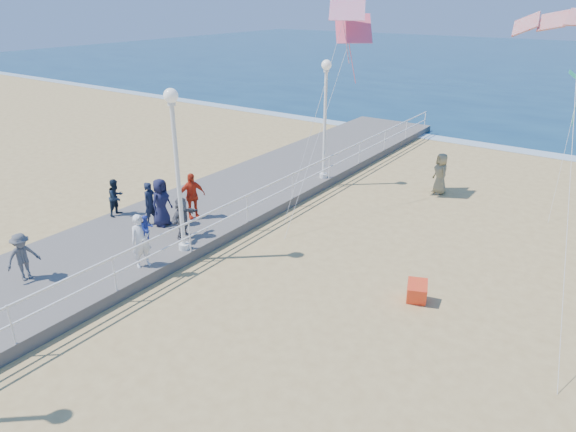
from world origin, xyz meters
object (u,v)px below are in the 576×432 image
Objects in this scene: toddler_held at (147,228)px; spectator_2 at (23,257)px; spectator_7 at (116,197)px; spectator_4 at (161,202)px; box_kite at (417,293)px; woman_holding_toddler at (141,241)px; spectator_0 at (150,203)px; beach_walker_c at (441,174)px; spectator_5 at (182,218)px; lamp_post_mid at (176,155)px; spectator_3 at (192,196)px; lamp_post_far at (325,108)px.

toddler_held is 3.65m from spectator_2.
spectator_7 is at bearing 82.60° from toddler_held.
spectator_4 is 9.60m from box_kite.
woman_holding_toddler is at bearing -34.55° from spectator_2.
spectator_2 is at bearing 157.21° from toddler_held.
toddler_held is at bearing -26.31° from woman_holding_toddler.
box_kite is (9.86, 6.06, -0.84)m from spectator_2.
beach_walker_c is (7.32, 10.28, -0.28)m from spectator_0.
spectator_5 reaches higher than box_kite.
spectator_3 is at bearing 128.05° from lamp_post_mid.
spectator_2 is at bearing 150.28° from spectator_5.
spectator_2 is 5.09m from spectator_7.
lamp_post_far is 5.93m from beach_walker_c.
spectator_3 reaches higher than beach_walker_c.
spectator_0 is (-2.51, -8.16, -2.46)m from lamp_post_far.
toddler_held is 0.57× the size of spectator_2.
toddler_held is at bearing -134.82° from spectator_0.
spectator_2 is 0.80× the size of beach_walker_c.
spectator_7 is at bearing 27.48° from spectator_2.
spectator_3 is (-1.43, 3.64, 0.03)m from woman_holding_toddler.
spectator_0 is 0.90× the size of spectator_3.
toddler_held is 3.85m from spectator_3.
spectator_7 is (-4.25, -8.34, -2.54)m from lamp_post_far.
lamp_post_mid is 9.00m from lamp_post_far.
spectator_7 is 11.77m from box_kite.
box_kite is at bearing -90.31° from spectator_5.
spectator_4 is 1.20× the size of spectator_5.
lamp_post_mid is 3.31× the size of spectator_0.
spectator_0 is at bearing 74.89° from spectator_5.
lamp_post_mid is 3.56× the size of spectator_5.
toddler_held is (-0.06, -10.40, -1.99)m from lamp_post_far.
spectator_3 is 1.00× the size of spectator_4.
woman_holding_toddler reaches higher than spectator_0.
lamp_post_mid is 12.43m from beach_walker_c.
spectator_4 is (0.43, 0.13, 0.09)m from spectator_0.
spectator_0 is 4.94m from spectator_2.
lamp_post_mid is at bearing 173.38° from box_kite.
spectator_5 is (0.95, -1.43, -0.15)m from spectator_3.
toddler_held is at bearing -126.98° from spectator_7.
spectator_4 is (0.37, 5.08, 0.15)m from spectator_2.
lamp_post_far reaches higher than woman_holding_toddler.
box_kite is (11.67, 1.30, -0.82)m from spectator_7.
spectator_7 is (-2.61, -1.44, -0.17)m from spectator_3.
lamp_post_mid is 2.96× the size of spectator_4.
spectator_4 is at bearing 59.10° from toddler_held.
toddler_held is at bearing -90.30° from lamp_post_far.
lamp_post_mid is 8.38m from box_kite.
woman_holding_toddler is 1.16× the size of spectator_2.
woman_holding_toddler is at bearing -138.48° from spectator_0.
spectator_4 is (-2.07, 0.97, -2.36)m from lamp_post_mid.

